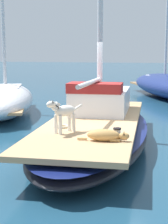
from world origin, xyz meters
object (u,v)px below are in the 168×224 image
object	(u,v)px
dog_tan	(106,135)
deck_winch	(117,134)
coiled_rope	(61,126)
dog_white	(63,112)
sailboat_main	(94,133)
moored_boat_port_side	(4,99)

from	to	relation	value
dog_tan	deck_winch	bearing A→B (deg)	49.62
deck_winch	coiled_rope	distance (m)	1.53
deck_winch	coiled_rope	size ratio (longest dim) A/B	0.65
deck_winch	coiled_rope	bearing A→B (deg)	150.71
dog_white	coiled_rope	world-z (taller)	dog_white
sailboat_main	coiled_rope	size ratio (longest dim) A/B	22.77
dog_white	deck_winch	xyz separation A→B (m)	(1.12, -0.23, -0.32)
dog_white	deck_winch	bearing A→B (deg)	-11.52
dog_white	dog_tan	world-z (taller)	dog_white
coiled_rope	moored_boat_port_side	world-z (taller)	moored_boat_port_side
dog_tan	sailboat_main	bearing A→B (deg)	108.13
coiled_rope	moored_boat_port_side	distance (m)	5.76
dog_tan	deck_winch	distance (m)	0.28
dog_white	dog_tan	bearing A→B (deg)	-25.07
sailboat_main	coiled_rope	distance (m)	1.19
moored_boat_port_side	deck_winch	bearing A→B (deg)	-47.16
dog_tan	deck_winch	xyz separation A→B (m)	(0.18, 0.21, -0.01)
deck_winch	moored_boat_port_side	world-z (taller)	moored_boat_port_side
sailboat_main	coiled_rope	world-z (taller)	coiled_rope
dog_tan	deck_winch	size ratio (longest dim) A/B	4.54
sailboat_main	moored_boat_port_side	size ratio (longest dim) A/B	1.13
dog_tan	dog_white	bearing A→B (deg)	154.93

